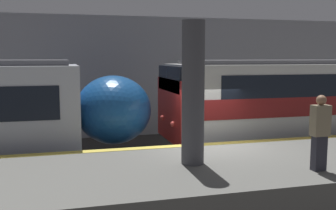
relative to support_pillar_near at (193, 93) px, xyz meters
name	(u,v)px	position (x,y,z in m)	size (l,w,h in m)	color
ground_plane	(209,177)	(1.18, 1.94, -2.66)	(120.00, 120.00, 0.00)	#282623
platform	(240,181)	(1.18, -0.08, -2.15)	(40.00, 4.03, 1.03)	slate
station_rear_barrier	(156,76)	(1.18, 8.63, -0.04)	(50.00, 0.15, 5.23)	gray
support_pillar_near	(193,93)	(0.00, 0.00, 0.00)	(0.52, 0.52, 3.28)	#47474C
person_waiting	(320,131)	(2.47, -1.25, -0.77)	(0.38, 0.24, 1.66)	#2D2D38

